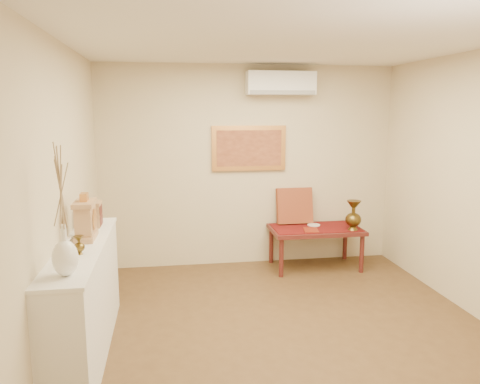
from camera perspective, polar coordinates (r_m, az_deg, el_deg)
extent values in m
plane|color=brown|center=(4.62, 6.08, -17.17)|extent=(4.50, 4.50, 0.00)
plane|color=silver|center=(4.16, 6.79, 18.17)|extent=(4.50, 4.50, 0.00)
cube|color=beige|center=(6.36, 1.05, 3.14)|extent=(4.00, 0.02, 2.70)
cube|color=beige|center=(2.17, 22.58, -11.01)|extent=(4.00, 0.02, 2.70)
cube|color=beige|center=(4.13, -21.40, -1.20)|extent=(0.02, 4.50, 2.70)
cube|color=#601010|center=(6.35, 9.21, -4.30)|extent=(1.14, 0.59, 0.01)
cylinder|color=white|center=(6.44, 8.98, -3.99)|extent=(0.17, 0.17, 0.01)
cube|color=maroon|center=(6.17, 8.65, -4.61)|extent=(0.22, 0.28, 0.01)
cube|color=maroon|center=(6.48, 6.66, -1.68)|extent=(0.49, 0.20, 0.50)
cube|color=white|center=(4.35, -18.35, -12.55)|extent=(0.35, 2.00, 0.95)
cube|color=white|center=(4.19, -18.72, -6.32)|extent=(0.37, 2.02, 0.03)
cube|color=tan|center=(4.36, -18.22, -5.13)|extent=(0.16, 0.36, 0.05)
cube|color=tan|center=(4.32, -18.33, -3.21)|extent=(0.14, 0.30, 0.25)
cylinder|color=beige|center=(4.31, -17.35, -3.19)|extent=(0.01, 0.17, 0.17)
cylinder|color=#CF8842|center=(4.31, -17.28, -3.19)|extent=(0.01, 0.19, 0.19)
cube|color=tan|center=(4.29, -18.44, -1.32)|extent=(0.17, 0.34, 0.04)
cube|color=#CF8842|center=(4.28, -18.48, -0.60)|extent=(0.06, 0.11, 0.07)
cube|color=tan|center=(4.78, -17.49, -2.73)|extent=(0.15, 0.20, 0.22)
cube|color=#541C19|center=(4.78, -16.55, -3.30)|extent=(0.01, 0.17, 0.09)
cube|color=#541C19|center=(4.76, -16.61, -2.13)|extent=(0.01, 0.17, 0.09)
cube|color=tan|center=(4.75, -17.57, -1.30)|extent=(0.16, 0.21, 0.02)
cube|color=#541C19|center=(6.36, 9.20, -4.55)|extent=(1.20, 0.70, 0.05)
cylinder|color=#541C19|center=(6.02, 5.05, -8.01)|extent=(0.06, 0.06, 0.50)
cylinder|color=#541C19|center=(6.36, 14.62, -7.32)|extent=(0.06, 0.06, 0.50)
cylinder|color=#541C19|center=(6.56, 3.83, -6.48)|extent=(0.06, 0.06, 0.50)
cylinder|color=#541C19|center=(6.87, 12.69, -5.94)|extent=(0.06, 0.06, 0.50)
cube|color=#CF8842|center=(6.31, 1.10, 5.37)|extent=(1.00, 0.05, 0.60)
cube|color=#A75D3A|center=(6.28, 1.14, 5.35)|extent=(0.88, 0.01, 0.48)
cube|color=white|center=(6.28, 4.99, 13.08)|extent=(0.90, 0.24, 0.30)
cube|color=gray|center=(6.16, 5.24, 12.02)|extent=(0.86, 0.02, 0.05)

